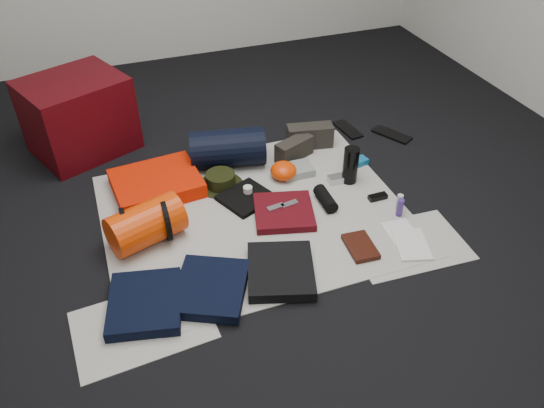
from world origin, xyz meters
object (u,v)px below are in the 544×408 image
object	(u,v)px
red_cabinet	(78,116)
navy_duffel	(228,148)
stuff_sack	(146,224)
water_bottle	(351,165)
compact_camera	(337,179)
paperback_book	(360,247)
sleeping_pad	(157,183)

from	to	relation	value
red_cabinet	navy_duffel	bearing A→B (deg)	-54.94
stuff_sack	water_bottle	size ratio (longest dim) A/B	1.66
compact_camera	water_bottle	bearing A→B (deg)	-10.50
red_cabinet	navy_duffel	distance (m)	0.95
red_cabinet	paperback_book	size ratio (longest dim) A/B	2.83
water_bottle	paperback_book	size ratio (longest dim) A/B	1.10
red_cabinet	compact_camera	world-z (taller)	red_cabinet
compact_camera	paperback_book	world-z (taller)	compact_camera
sleeping_pad	stuff_sack	world-z (taller)	stuff_sack
stuff_sack	red_cabinet	bearing A→B (deg)	102.35
red_cabinet	paperback_book	distance (m)	1.90
stuff_sack	water_bottle	xyz separation A→B (m)	(1.20, 0.11, 0.00)
water_bottle	stuff_sack	bearing A→B (deg)	-174.57
water_bottle	paperback_book	bearing A→B (deg)	-111.03
navy_duffel	water_bottle	bearing A→B (deg)	-22.18
sleeping_pad	compact_camera	distance (m)	1.04
navy_duffel	water_bottle	xyz separation A→B (m)	(0.62, -0.41, -0.01)
red_cabinet	navy_duffel	world-z (taller)	red_cabinet
water_bottle	compact_camera	size ratio (longest dim) A/B	2.18
red_cabinet	paperback_book	bearing A→B (deg)	-73.21
stuff_sack	paperback_book	distance (m)	1.08
sleeping_pad	navy_duffel	world-z (taller)	navy_duffel
red_cabinet	compact_camera	distance (m)	1.63
stuff_sack	compact_camera	size ratio (longest dim) A/B	3.60
compact_camera	red_cabinet	bearing A→B (deg)	148.14
stuff_sack	water_bottle	bearing A→B (deg)	5.43
navy_duffel	compact_camera	distance (m)	0.68
navy_duffel	paperback_book	world-z (taller)	navy_duffel
red_cabinet	navy_duffel	size ratio (longest dim) A/B	1.28
stuff_sack	compact_camera	distance (m)	1.13
compact_camera	navy_duffel	bearing A→B (deg)	145.83
sleeping_pad	stuff_sack	xyz separation A→B (m)	(-0.12, -0.42, 0.06)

